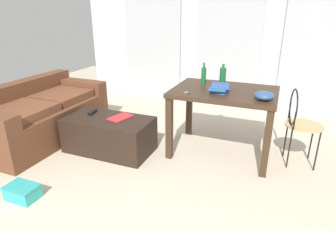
% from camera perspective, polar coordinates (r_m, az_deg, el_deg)
% --- Properties ---
extents(ground_plane, '(8.93, 8.93, 0.00)m').
position_cam_1_polar(ground_plane, '(3.30, 3.29, -9.44)').
color(ground_plane, beige).
extents(wall_back, '(5.41, 0.10, 2.41)m').
position_cam_1_polar(wall_back, '(5.07, 12.16, 15.19)').
color(wall_back, silver).
rests_on(wall_back, ground).
extents(curtains, '(3.85, 0.03, 2.21)m').
position_cam_1_polar(curtains, '(5.00, 11.89, 13.94)').
color(curtains, '#B2B7BC').
rests_on(curtains, ground).
extents(couch, '(0.90, 1.76, 0.74)m').
position_cam_1_polar(couch, '(4.17, -24.16, -0.02)').
color(couch, brown).
rests_on(couch, ground).
extents(coffee_table, '(1.04, 0.55, 0.42)m').
position_cam_1_polar(coffee_table, '(3.55, -11.65, -3.74)').
color(coffee_table, black).
rests_on(coffee_table, ground).
extents(craft_table, '(1.16, 0.83, 0.79)m').
position_cam_1_polar(craft_table, '(3.34, 11.11, 3.15)').
color(craft_table, '#382619').
rests_on(craft_table, ground).
extents(wire_chair, '(0.40, 0.41, 0.86)m').
position_cam_1_polar(wire_chair, '(3.40, 24.66, -0.53)').
color(wire_chair, tan).
rests_on(wire_chair, ground).
extents(bottle_near, '(0.06, 0.06, 0.26)m').
position_cam_1_polar(bottle_near, '(3.46, 7.13, 7.87)').
color(bottle_near, '#195B2D').
rests_on(bottle_near, craft_table).
extents(bottle_far, '(0.08, 0.08, 0.25)m').
position_cam_1_polar(bottle_far, '(3.51, 10.88, 7.77)').
color(bottle_far, '#195B2D').
rests_on(bottle_far, craft_table).
extents(bowl, '(0.20, 0.20, 0.09)m').
position_cam_1_polar(bowl, '(3.02, 18.65, 3.78)').
color(bowl, '#2D4C7A').
rests_on(bowl, craft_table).
extents(book_stack, '(0.23, 0.31, 0.08)m').
position_cam_1_polar(book_stack, '(3.20, 10.25, 5.39)').
color(book_stack, '#33519E').
rests_on(book_stack, craft_table).
extents(scissors, '(0.09, 0.09, 0.00)m').
position_cam_1_polar(scissors, '(3.11, 3.98, 4.47)').
color(scissors, '#9EA0A5').
rests_on(scissors, craft_table).
extents(tv_remote_primary, '(0.08, 0.17, 0.03)m').
position_cam_1_polar(tv_remote_primary, '(3.68, -14.84, 0.62)').
color(tv_remote_primary, black).
rests_on(tv_remote_primary, coffee_table).
extents(magazine, '(0.26, 0.33, 0.01)m').
position_cam_1_polar(magazine, '(3.45, -9.44, -0.36)').
color(magazine, red).
rests_on(magazine, coffee_table).
extents(shoebox, '(0.30, 0.20, 0.13)m').
position_cam_1_polar(shoebox, '(3.03, -27.08, -13.44)').
color(shoebox, '#33B2AD').
rests_on(shoebox, ground).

